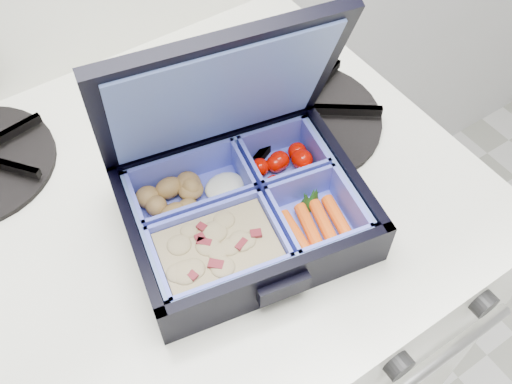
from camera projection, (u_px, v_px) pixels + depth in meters
stove at (212, 328)px, 0.96m from camera, size 0.56×0.56×0.84m
bento_box at (245, 212)px, 0.56m from camera, size 0.26×0.22×0.05m
burner_grate at (300, 112)px, 0.66m from camera, size 0.26×0.26×0.03m
fork at (189, 135)px, 0.66m from camera, size 0.15×0.14×0.01m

